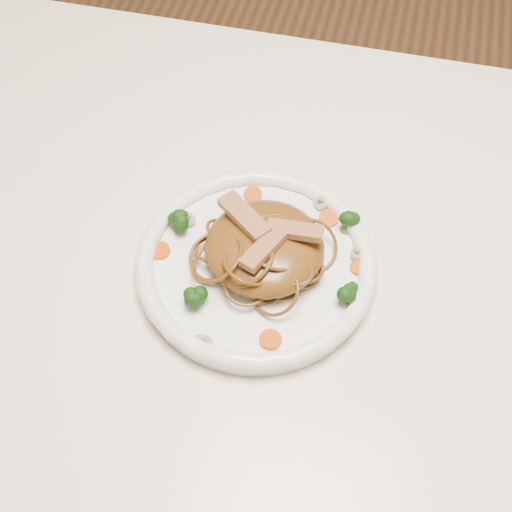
# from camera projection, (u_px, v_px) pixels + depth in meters

# --- Properties ---
(ground) EXTENTS (4.00, 4.00, 0.00)m
(ground) POSITION_uv_depth(u_px,v_px,m) (301.00, 482.00, 1.36)
(ground) COLOR #56361D
(ground) RESTS_ON ground
(table) EXTENTS (1.20, 0.80, 0.75)m
(table) POSITION_uv_depth(u_px,v_px,m) (330.00, 321.00, 0.83)
(table) COLOR silver
(table) RESTS_ON ground
(plate) EXTENTS (0.33, 0.33, 0.02)m
(plate) POSITION_uv_depth(u_px,v_px,m) (256.00, 268.00, 0.74)
(plate) COLOR white
(plate) RESTS_ON table
(noodle_mound) EXTENTS (0.17, 0.17, 0.04)m
(noodle_mound) POSITION_uv_depth(u_px,v_px,m) (265.00, 247.00, 0.72)
(noodle_mound) COLOR brown
(noodle_mound) RESTS_ON plate
(chicken_a) EXTENTS (0.06, 0.02, 0.01)m
(chicken_a) POSITION_uv_depth(u_px,v_px,m) (295.00, 230.00, 0.70)
(chicken_a) COLOR #B07C53
(chicken_a) RESTS_ON noodle_mound
(chicken_b) EXTENTS (0.07, 0.06, 0.01)m
(chicken_b) POSITION_uv_depth(u_px,v_px,m) (244.00, 216.00, 0.71)
(chicken_b) COLOR #B07C53
(chicken_b) RESTS_ON noodle_mound
(chicken_c) EXTENTS (0.04, 0.06, 0.01)m
(chicken_c) POSITION_uv_depth(u_px,v_px,m) (264.00, 248.00, 0.69)
(chicken_c) COLOR #B07C53
(chicken_c) RESTS_ON noodle_mound
(broccoli_0) EXTENTS (0.03, 0.03, 0.03)m
(broccoli_0) POSITION_uv_depth(u_px,v_px,m) (347.00, 222.00, 0.75)
(broccoli_0) COLOR #153E0D
(broccoli_0) RESTS_ON plate
(broccoli_1) EXTENTS (0.03, 0.03, 0.03)m
(broccoli_1) POSITION_uv_depth(u_px,v_px,m) (177.00, 220.00, 0.75)
(broccoli_1) COLOR #153E0D
(broccoli_1) RESTS_ON plate
(broccoli_2) EXTENTS (0.03, 0.03, 0.03)m
(broccoli_2) POSITION_uv_depth(u_px,v_px,m) (192.00, 296.00, 0.70)
(broccoli_2) COLOR #153E0D
(broccoli_2) RESTS_ON plate
(broccoli_3) EXTENTS (0.03, 0.03, 0.03)m
(broccoli_3) POSITION_uv_depth(u_px,v_px,m) (352.00, 293.00, 0.70)
(broccoli_3) COLOR #153E0D
(broccoli_3) RESTS_ON plate
(carrot_0) EXTENTS (0.03, 0.03, 0.00)m
(carrot_0) POSITION_uv_depth(u_px,v_px,m) (328.00, 219.00, 0.77)
(carrot_0) COLOR #CF4D07
(carrot_0) RESTS_ON plate
(carrot_1) EXTENTS (0.03, 0.03, 0.00)m
(carrot_1) POSITION_uv_depth(u_px,v_px,m) (160.00, 251.00, 0.74)
(carrot_1) COLOR #CF4D07
(carrot_1) RESTS_ON plate
(carrot_2) EXTENTS (0.02, 0.02, 0.00)m
(carrot_2) POSITION_uv_depth(u_px,v_px,m) (359.00, 267.00, 0.73)
(carrot_2) COLOR #CF4D07
(carrot_2) RESTS_ON plate
(carrot_3) EXTENTS (0.03, 0.03, 0.00)m
(carrot_3) POSITION_uv_depth(u_px,v_px,m) (253.00, 194.00, 0.79)
(carrot_3) COLOR #CF4D07
(carrot_3) RESTS_ON plate
(carrot_4) EXTENTS (0.03, 0.03, 0.00)m
(carrot_4) POSITION_uv_depth(u_px,v_px,m) (271.00, 340.00, 0.68)
(carrot_4) COLOR #CF4D07
(carrot_4) RESTS_ON plate
(mushroom_0) EXTENTS (0.02, 0.02, 0.01)m
(mushroom_0) POSITION_uv_depth(u_px,v_px,m) (203.00, 342.00, 0.68)
(mushroom_0) COLOR tan
(mushroom_0) RESTS_ON plate
(mushroom_1) EXTENTS (0.02, 0.02, 0.01)m
(mushroom_1) POSITION_uv_depth(u_px,v_px,m) (357.00, 254.00, 0.74)
(mushroom_1) COLOR tan
(mushroom_1) RESTS_ON plate
(mushroom_2) EXTENTS (0.03, 0.03, 0.01)m
(mushroom_2) POSITION_uv_depth(u_px,v_px,m) (188.00, 220.00, 0.77)
(mushroom_2) COLOR tan
(mushroom_2) RESTS_ON plate
(mushroom_3) EXTENTS (0.03, 0.03, 0.01)m
(mushroom_3) POSITION_uv_depth(u_px,v_px,m) (320.00, 203.00, 0.78)
(mushroom_3) COLOR tan
(mushroom_3) RESTS_ON plate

